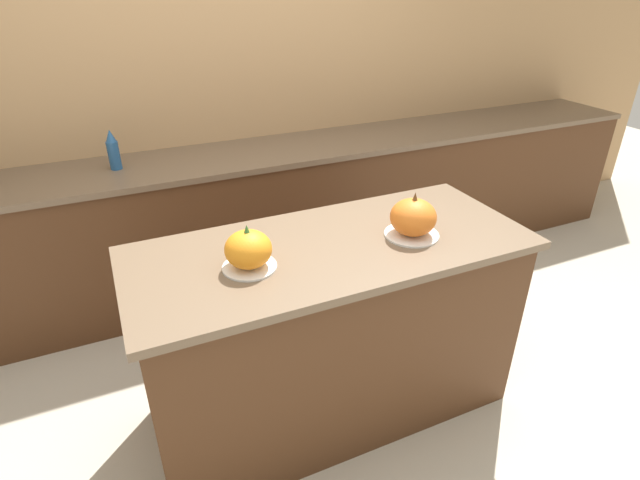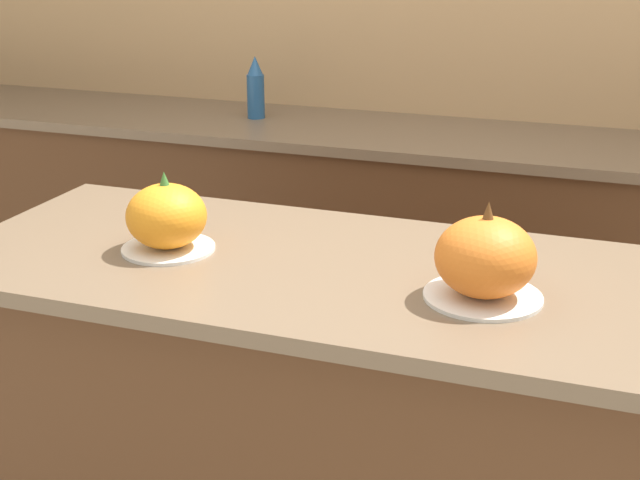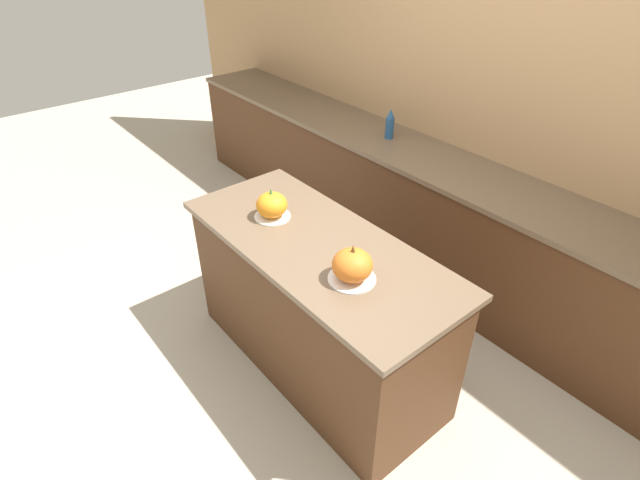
% 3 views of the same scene
% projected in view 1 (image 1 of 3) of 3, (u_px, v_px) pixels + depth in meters
% --- Properties ---
extents(ground_plane, '(12.00, 12.00, 0.00)m').
position_uv_depth(ground_plane, '(330.00, 404.00, 2.50)').
color(ground_plane, '#BCB29E').
extents(wall_back, '(8.00, 0.06, 2.50)m').
position_uv_depth(wall_back, '(225.00, 89.00, 3.19)').
color(wall_back, tan).
rests_on(wall_back, ground_plane).
extents(kitchen_island, '(1.69, 0.72, 0.91)m').
position_uv_depth(kitchen_island, '(331.00, 331.00, 2.28)').
color(kitchen_island, '#4C2D19').
rests_on(kitchen_island, ground_plane).
extents(back_counter, '(6.00, 0.60, 0.92)m').
position_uv_depth(back_counter, '(248.00, 220.00, 3.30)').
color(back_counter, '#4C2D19').
rests_on(back_counter, ground_plane).
extents(pumpkin_cake_left, '(0.21, 0.21, 0.18)m').
position_uv_depth(pumpkin_cake_left, '(248.00, 250.00, 1.87)').
color(pumpkin_cake_left, white).
rests_on(pumpkin_cake_left, kitchen_island).
extents(pumpkin_cake_right, '(0.23, 0.23, 0.20)m').
position_uv_depth(pumpkin_cake_right, '(413.00, 218.00, 2.10)').
color(pumpkin_cake_right, white).
rests_on(pumpkin_cake_right, kitchen_island).
extents(bottle_tall, '(0.06, 0.06, 0.23)m').
position_uv_depth(bottle_tall, '(113.00, 150.00, 2.79)').
color(bottle_tall, '#235184').
rests_on(bottle_tall, back_counter).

